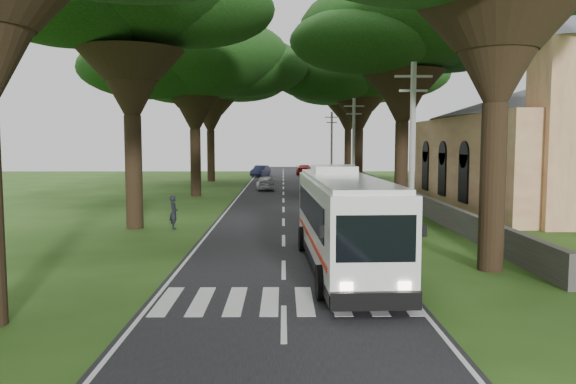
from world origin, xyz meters
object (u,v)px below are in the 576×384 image
object	(u,v)px
church	(537,138)
pedestrian	(174,213)
pole_mid	(354,148)
pole_far	(332,146)
coach_bus	(343,220)
distant_car_a	(265,183)
distant_car_b	(261,171)
pole_near	(412,153)
distant_car_c	(305,170)

from	to	relation	value
church	pedestrian	distance (m)	26.00
pole_mid	pole_far	size ratio (longest dim) A/B	1.00
church	pedestrian	xyz separation A→B (m)	(-23.71, -9.89, -4.02)
pole_far	pedestrian	size ratio (longest dim) A/B	4.48
coach_bus	church	bearing A→B (deg)	48.77
church	pole_mid	distance (m)	13.16
distant_car_a	distant_car_b	bearing A→B (deg)	-91.88
pole_near	distant_car_a	distance (m)	30.57
church	pedestrian	bearing A→B (deg)	-157.35
distant_car_a	distant_car_b	size ratio (longest dim) A/B	0.92
coach_bus	distant_car_a	bearing A→B (deg)	94.36
coach_bus	pedestrian	world-z (taller)	coach_bus
distant_car_a	distant_car_b	world-z (taller)	distant_car_b
distant_car_b	distant_car_c	bearing A→B (deg)	48.08
church	pole_near	size ratio (longest dim) A/B	3.00
pole_near	coach_bus	size ratio (longest dim) A/B	0.69
pole_far	distant_car_c	xyz separation A→B (m)	(-2.50, 14.15, -3.44)
distant_car_b	distant_car_c	distance (m)	7.14
church	distant_car_a	distance (m)	24.42
pole_near	distant_car_b	bearing A→B (deg)	99.60
pole_far	distant_car_c	size ratio (longest dim) A/B	1.64
church	pedestrian	size ratio (longest dim) A/B	13.45
church	distant_car_c	distance (m)	41.58
distant_car_b	pole_mid	bearing A→B (deg)	-59.10
pole_mid	distant_car_c	distance (m)	34.41
pole_mid	pedestrian	xyz separation A→B (m)	(-11.34, -14.34, -3.29)
pole_near	coach_bus	distance (m)	5.65
pole_mid	distant_car_b	size ratio (longest dim) A/B	1.80
church	pole_near	xyz separation A→B (m)	(-12.36, -15.55, -0.73)
pole_near	pole_mid	xyz separation A→B (m)	(0.00, 20.00, 0.00)
distant_car_c	church	bearing A→B (deg)	120.64
coach_bus	pedestrian	distance (m)	12.49
church	distant_car_c	bearing A→B (deg)	111.06
pedestrian	pole_near	bearing A→B (deg)	-133.34
coach_bus	distant_car_b	xyz separation A→B (m)	(-5.16, 54.17, -1.06)
church	pole_far	size ratio (longest dim) A/B	3.00
coach_bus	pedestrian	xyz separation A→B (m)	(-8.00, 9.55, -0.93)
pole_mid	coach_bus	distance (m)	24.24
coach_bus	distant_car_c	size ratio (longest dim) A/B	2.38
pole_mid	distant_car_c	world-z (taller)	pole_mid
pole_near	coach_bus	xyz separation A→B (m)	(-3.34, -3.89, -2.36)
pole_near	pedestrian	world-z (taller)	pole_near
church	pedestrian	world-z (taller)	church
church	pole_far	bearing A→B (deg)	116.82
pole_near	pole_mid	size ratio (longest dim) A/B	1.00
church	coach_bus	distance (m)	25.18
pole_mid	distant_car_b	world-z (taller)	pole_mid
church	coach_bus	size ratio (longest dim) A/B	2.07
distant_car_c	pedestrian	bearing A→B (deg)	89.25
distant_car_a	distant_car_c	xyz separation A→B (m)	(4.74, 24.65, 0.01)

